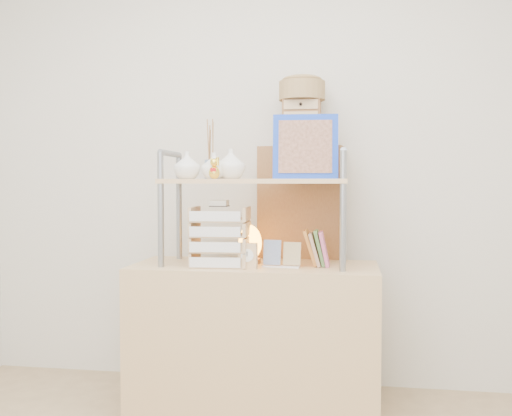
{
  "coord_description": "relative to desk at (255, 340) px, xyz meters",
  "views": [
    {
      "loc": [
        0.45,
        -1.56,
        1.15
      ],
      "look_at": [
        0.01,
        1.2,
        1.03
      ],
      "focal_mm": 40.0,
      "sensor_mm": 36.0,
      "label": 1
    }
  ],
  "objects": [
    {
      "name": "desk_clock",
      "position": [
        -0.01,
        -0.14,
        0.44
      ],
      "size": [
        0.09,
        0.04,
        0.12
      ],
      "color": "#DAB075",
      "rests_on": "desk"
    },
    {
      "name": "woven_basket",
      "position": [
        0.2,
        0.35,
        1.28
      ],
      "size": [
        0.25,
        0.25,
        0.1
      ],
      "primitive_type": "cylinder",
      "color": "olive",
      "rests_on": "drawer_chest"
    },
    {
      "name": "letter_tray",
      "position": [
        -0.16,
        -0.07,
        0.5
      ],
      "size": [
        0.28,
        0.26,
        0.32
      ],
      "color": "tan",
      "rests_on": "desk"
    },
    {
      "name": "hutch",
      "position": [
        -0.04,
        0.01,
        0.8
      ],
      "size": [
        0.9,
        0.34,
        0.75
      ],
      "color": "gray",
      "rests_on": "desk"
    },
    {
      "name": "desk",
      "position": [
        0.0,
        0.0,
        0.0
      ],
      "size": [
        1.2,
        0.5,
        0.75
      ],
      "primitive_type": "cube",
      "color": "tan",
      "rests_on": "ground"
    },
    {
      "name": "drawer_chest",
      "position": [
        0.2,
        0.35,
        1.1
      ],
      "size": [
        0.2,
        0.16,
        0.25
      ],
      "color": "brown",
      "rests_on": "cabinet"
    },
    {
      "name": "cabinet",
      "position": [
        0.2,
        0.37,
        0.3
      ],
      "size": [
        0.47,
        0.28,
        1.35
      ],
      "primitive_type": "cube",
      "rotation": [
        0.0,
        0.0,
        -0.08
      ],
      "color": "brown",
      "rests_on": "ground"
    },
    {
      "name": "room_shell",
      "position": [
        0.0,
        -0.81,
        1.32
      ],
      "size": [
        3.42,
        3.41,
        2.61
      ],
      "color": "silver",
      "rests_on": "ground"
    },
    {
      "name": "postcard_stand",
      "position": [
        0.14,
        -0.06,
        0.41
      ],
      "size": [
        0.19,
        0.07,
        0.13
      ],
      "color": "white",
      "rests_on": "desk"
    },
    {
      "name": "salt_lamp",
      "position": [
        -0.03,
        0.05,
        0.47
      ],
      "size": [
        0.13,
        0.12,
        0.19
      ],
      "color": "brown",
      "rests_on": "desk"
    }
  ]
}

